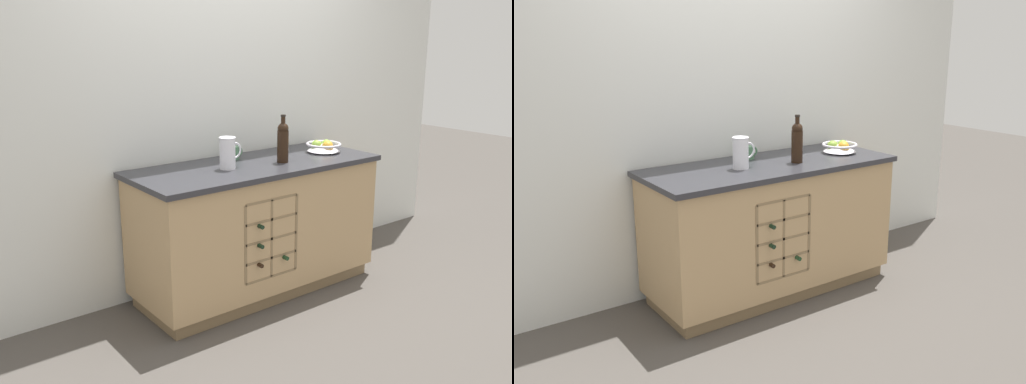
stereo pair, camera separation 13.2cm
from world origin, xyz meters
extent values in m
plane|color=#4C4742|center=(0.00, 0.00, 0.00)|extent=(14.00, 14.00, 0.00)
cube|color=silver|center=(0.00, 0.38, 1.27)|extent=(4.40, 0.06, 2.55)
cube|color=olive|center=(0.00, 0.00, 0.04)|extent=(1.59, 0.56, 0.09)
cube|color=tan|center=(0.00, 0.00, 0.47)|extent=(1.65, 0.62, 0.76)
cube|color=#2D2D33|center=(0.00, 0.00, 0.87)|extent=(1.69, 0.66, 0.03)
cube|color=olive|center=(-0.12, -0.21, 0.48)|extent=(0.40, 0.01, 0.50)
cube|color=olive|center=(-0.32, -0.26, 0.48)|extent=(0.02, 0.10, 0.50)
cube|color=olive|center=(0.09, -0.26, 0.48)|extent=(0.02, 0.10, 0.50)
cube|color=olive|center=(-0.12, -0.26, 0.23)|extent=(0.40, 0.10, 0.02)
cube|color=olive|center=(-0.12, -0.26, 0.36)|extent=(0.40, 0.10, 0.02)
cube|color=olive|center=(-0.12, -0.26, 0.48)|extent=(0.40, 0.10, 0.02)
cube|color=olive|center=(-0.12, -0.26, 0.61)|extent=(0.40, 0.10, 0.02)
cube|color=olive|center=(-0.12, -0.26, 0.73)|extent=(0.40, 0.10, 0.02)
cube|color=olive|center=(-0.12, -0.26, 0.48)|extent=(0.02, 0.10, 0.50)
cylinder|color=black|center=(-0.22, -0.15, 0.34)|extent=(0.07, 0.21, 0.07)
cylinder|color=black|center=(-0.22, -0.30, 0.34)|extent=(0.03, 0.09, 0.03)
cylinder|color=#19381E|center=(-0.02, -0.15, 0.34)|extent=(0.07, 0.21, 0.07)
cylinder|color=#19381E|center=(-0.02, -0.30, 0.34)|extent=(0.03, 0.09, 0.03)
cylinder|color=black|center=(-0.22, -0.17, 0.46)|extent=(0.07, 0.19, 0.07)
cylinder|color=black|center=(-0.22, -0.31, 0.46)|extent=(0.03, 0.08, 0.03)
cylinder|color=black|center=(-0.22, -0.16, 0.59)|extent=(0.07, 0.21, 0.07)
cylinder|color=black|center=(-0.22, -0.31, 0.59)|extent=(0.03, 0.09, 0.03)
cylinder|color=silver|center=(0.60, -0.01, 0.89)|extent=(0.11, 0.11, 0.01)
cone|color=silver|center=(0.60, -0.01, 0.93)|extent=(0.23, 0.23, 0.06)
torus|color=silver|center=(0.60, -0.01, 0.95)|extent=(0.25, 0.25, 0.02)
sphere|color=gold|center=(0.60, -0.05, 0.94)|extent=(0.08, 0.08, 0.08)
sphere|color=#7FA838|center=(0.57, 0.03, 0.93)|extent=(0.08, 0.08, 0.08)
sphere|color=#7FA838|center=(0.65, 0.01, 0.93)|extent=(0.08, 0.08, 0.08)
cylinder|color=white|center=(-0.24, -0.02, 0.99)|extent=(0.10, 0.10, 0.20)
torus|color=white|center=(-0.24, -0.02, 1.09)|extent=(0.11, 0.11, 0.01)
torus|color=white|center=(-0.18, -0.02, 1.00)|extent=(0.11, 0.01, 0.11)
cylinder|color=#4C7A56|center=(-0.04, 0.20, 0.93)|extent=(0.08, 0.08, 0.09)
torus|color=#4C7A56|center=(0.00, 0.20, 0.93)|extent=(0.07, 0.01, 0.07)
cylinder|color=black|center=(0.16, -0.08, 0.99)|extent=(0.08, 0.08, 0.21)
sphere|color=black|center=(0.16, -0.08, 1.11)|extent=(0.07, 0.07, 0.07)
cylinder|color=black|center=(0.16, -0.08, 1.14)|extent=(0.03, 0.03, 0.09)
cylinder|color=black|center=(0.16, -0.08, 1.20)|extent=(0.03, 0.03, 0.01)
camera|label=1|loc=(-2.21, -2.88, 1.71)|focal=40.00mm
camera|label=2|loc=(-2.10, -2.95, 1.71)|focal=40.00mm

